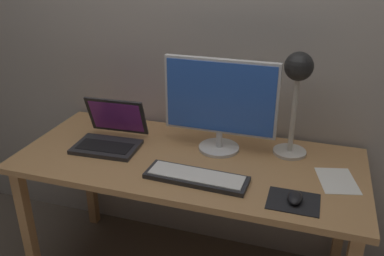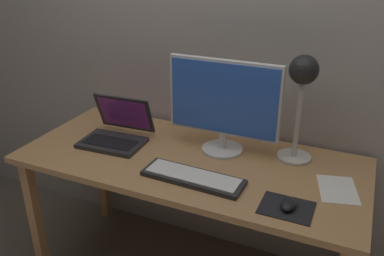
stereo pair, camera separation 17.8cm
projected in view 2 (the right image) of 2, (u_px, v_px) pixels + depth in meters
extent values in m
cube|color=#A8A099|center=(223.00, 22.00, 2.01)|extent=(4.80, 0.06, 2.60)
cube|color=tan|center=(190.00, 161.00, 1.92)|extent=(1.60, 0.70, 0.03)
cube|color=tan|center=(36.00, 220.00, 2.10)|extent=(0.05, 0.05, 0.71)
cube|color=tan|center=(102.00, 168.00, 2.58)|extent=(0.05, 0.05, 0.71)
cube|color=tan|center=(349.00, 229.00, 2.04)|extent=(0.05, 0.05, 0.71)
cylinder|color=silver|center=(222.00, 149.00, 1.97)|extent=(0.20, 0.20, 0.01)
cylinder|color=silver|center=(223.00, 140.00, 1.95)|extent=(0.03, 0.03, 0.08)
cube|color=silver|center=(224.00, 98.00, 1.86)|extent=(0.53, 0.03, 0.35)
cube|color=blue|center=(223.00, 99.00, 1.85)|extent=(0.51, 0.00, 0.33)
cube|color=#28282B|center=(193.00, 178.00, 1.73)|extent=(0.45, 0.16, 0.02)
cube|color=silver|center=(193.00, 175.00, 1.72)|extent=(0.41, 0.13, 0.01)
cube|color=#28282B|center=(112.00, 143.00, 2.03)|extent=(0.32, 0.22, 0.02)
cube|color=black|center=(110.00, 142.00, 2.01)|extent=(0.27, 0.13, 0.00)
cube|color=#28282B|center=(124.00, 113.00, 2.10)|extent=(0.31, 0.09, 0.20)
cube|color=purple|center=(124.00, 113.00, 2.10)|extent=(0.27, 0.08, 0.17)
cylinder|color=beige|center=(294.00, 157.00, 1.90)|extent=(0.16, 0.16, 0.01)
cylinder|color=silver|center=(298.00, 117.00, 1.82)|extent=(0.02, 0.02, 0.39)
sphere|color=black|center=(304.00, 70.00, 1.73)|extent=(0.13, 0.13, 0.13)
sphere|color=#FFEAB2|center=(303.00, 78.00, 1.73)|extent=(0.04, 0.04, 0.04)
cube|color=black|center=(287.00, 208.00, 1.55)|extent=(0.20, 0.16, 0.00)
ellipsoid|color=black|center=(288.00, 204.00, 1.54)|extent=(0.06, 0.10, 0.03)
cube|color=white|center=(338.00, 189.00, 1.66)|extent=(0.19, 0.24, 0.00)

